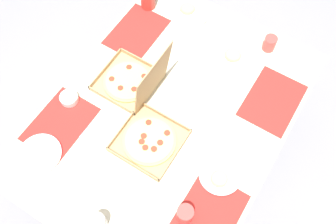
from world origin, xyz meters
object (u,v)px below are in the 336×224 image
at_px(plate_middle, 190,12).
at_px(cup_clear_right, 185,214).
at_px(pizza_box_corner_right, 133,81).
at_px(plate_far_right, 220,175).
at_px(cup_red, 270,43).
at_px(condiment_bowl, 69,98).
at_px(pizza_box_center, 149,140).
at_px(plate_near_left, 236,59).
at_px(cup_dark, 98,222).
at_px(plate_near_right, 40,154).

distance_m(plate_middle, cup_clear_right, 1.21).
distance_m(pizza_box_corner_right, plate_far_right, 0.67).
relative_size(plate_far_right, cup_red, 2.32).
height_order(plate_far_right, condiment_bowl, condiment_bowl).
xyz_separation_m(pizza_box_center, pizza_box_corner_right, (-0.23, -0.25, 0.04)).
bearing_deg(pizza_box_corner_right, cup_red, 140.15).
distance_m(pizza_box_center, pizza_box_corner_right, 0.34).
bearing_deg(plate_middle, plate_near_left, 68.41).
bearing_deg(cup_red, pizza_box_corner_right, -39.85).
relative_size(pizza_box_center, cup_red, 3.47).
distance_m(pizza_box_center, condiment_bowl, 0.49).
bearing_deg(cup_dark, cup_red, 170.03).
xyz_separation_m(plate_middle, plate_near_left, (0.15, 0.39, -0.00)).
relative_size(pizza_box_corner_right, cup_red, 3.87).
bearing_deg(plate_middle, plate_near_right, -8.17).
bearing_deg(pizza_box_center, condiment_bowl, -87.08).
relative_size(plate_middle, cup_dark, 2.39).
relative_size(plate_near_right, plate_middle, 0.93).
bearing_deg(pizza_box_center, pizza_box_corner_right, -132.19).
bearing_deg(plate_near_right, pizza_box_center, 129.53).
distance_m(cup_clear_right, cup_red, 1.07).
height_order(plate_near_left, condiment_bowl, condiment_bowl).
height_order(plate_far_right, plate_middle, same).
relative_size(plate_near_left, cup_dark, 2.45).
relative_size(plate_far_right, condiment_bowl, 2.16).
height_order(plate_middle, condiment_bowl, condiment_bowl).
xyz_separation_m(plate_middle, cup_clear_right, (1.05, 0.59, 0.04)).
bearing_deg(pizza_box_corner_right, condiment_bowl, -43.26).
xyz_separation_m(pizza_box_corner_right, plate_near_right, (0.57, -0.17, -0.04)).
bearing_deg(cup_clear_right, plate_near_left, -167.55).
bearing_deg(pizza_box_corner_right, plate_middle, 179.85).
distance_m(plate_near_left, cup_clear_right, 0.92).
height_order(plate_middle, cup_dark, cup_dark).
relative_size(pizza_box_corner_right, plate_near_left, 1.46).
height_order(pizza_box_center, plate_near_right, pizza_box_center).
bearing_deg(plate_far_right, plate_near_left, -159.26).
relative_size(pizza_box_corner_right, plate_near_right, 1.60).
xyz_separation_m(pizza_box_center, cup_clear_right, (0.22, 0.34, 0.04)).
distance_m(pizza_box_corner_right, plate_near_left, 0.59).
relative_size(pizza_box_corner_right, cup_clear_right, 3.44).
xyz_separation_m(plate_near_right, cup_dark, (0.11, 0.45, 0.04)).
relative_size(pizza_box_center, cup_clear_right, 3.08).
bearing_deg(cup_red, plate_middle, -88.37).
xyz_separation_m(plate_near_left, cup_dark, (1.13, -0.11, 0.04)).
height_order(pizza_box_center, cup_dark, cup_dark).
bearing_deg(cup_dark, pizza_box_corner_right, -157.60).
bearing_deg(condiment_bowl, cup_clear_right, 76.46).
bearing_deg(pizza_box_corner_right, cup_dark, 22.40).
xyz_separation_m(cup_dark, cup_clear_right, (-0.23, 0.31, 0.00)).
relative_size(plate_near_right, condiment_bowl, 2.24).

